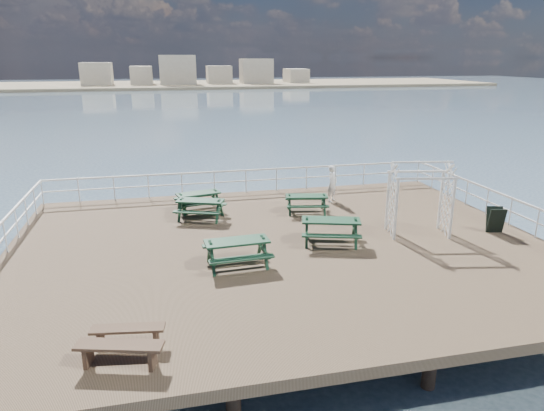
{
  "coord_description": "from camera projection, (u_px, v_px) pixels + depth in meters",
  "views": [
    {
      "loc": [
        -3.73,
        -14.82,
        6.06
      ],
      "look_at": [
        -0.1,
        0.98,
        1.1
      ],
      "focal_mm": 32.0,
      "sensor_mm": 36.0,
      "label": 1
    }
  ],
  "objects": [
    {
      "name": "sandwich_board",
      "position": [
        495.0,
        220.0,
        17.41
      ],
      "size": [
        0.67,
        0.56,
        0.95
      ],
      "rotation": [
        0.0,
        0.0,
        -0.26
      ],
      "color": "black",
      "rests_on": "ground"
    },
    {
      "name": "picnic_table_b",
      "position": [
        200.0,
        205.0,
        18.86
      ],
      "size": [
        2.18,
        1.98,
        0.87
      ],
      "rotation": [
        0.0,
        0.0,
        -0.36
      ],
      "color": "#133620",
      "rests_on": "ground"
    },
    {
      "name": "sea_backdrop",
      "position": [
        213.0,
        81.0,
        144.17
      ],
      "size": [
        300.0,
        300.0,
        9.2
      ],
      "color": "#40596D",
      "rests_on": "ground"
    },
    {
      "name": "picnic_table_d",
      "position": [
        237.0,
        247.0,
        14.56
      ],
      "size": [
        2.0,
        1.65,
        0.93
      ],
      "rotation": [
        0.0,
        0.0,
        0.06
      ],
      "color": "#133620",
      "rests_on": "ground"
    },
    {
      "name": "person",
      "position": [
        332.0,
        184.0,
        21.12
      ],
      "size": [
        0.68,
        0.68,
        1.59
      ],
      "primitive_type": "imported",
      "rotation": [
        0.0,
        0.0,
        0.76
      ],
      "color": "white",
      "rests_on": "ground"
    },
    {
      "name": "picnic_table_c",
      "position": [
        307.0,
        200.0,
        19.65
      ],
      "size": [
        1.91,
        1.65,
        0.82
      ],
      "rotation": [
        0.0,
        0.0,
        -0.19
      ],
      "color": "#133620",
      "rests_on": "ground"
    },
    {
      "name": "railing",
      "position": [
        263.0,
        199.0,
        18.51
      ],
      "size": [
        17.77,
        13.76,
        1.1
      ],
      "color": "white",
      "rests_on": "ground"
    },
    {
      "name": "trellis_arbor",
      "position": [
        419.0,
        202.0,
        17.07
      ],
      "size": [
        2.3,
        1.51,
        2.65
      ],
      "rotation": [
        0.0,
        0.0,
        -0.19
      ],
      "color": "white",
      "rests_on": "ground"
    },
    {
      "name": "flat_bench_near",
      "position": [
        120.0,
        349.0,
        9.83
      ],
      "size": [
        1.83,
        0.89,
        0.51
      ],
      "rotation": [
        0.0,
        0.0,
        -0.27
      ],
      "color": "brown",
      "rests_on": "ground"
    },
    {
      "name": "ground",
      "position": [
        281.0,
        249.0,
        16.43
      ],
      "size": [
        18.0,
        14.0,
        0.3
      ],
      "primitive_type": "cube",
      "color": "brown",
      "rests_on": "ground"
    },
    {
      "name": "picnic_table_a",
      "position": [
        198.0,
        197.0,
        19.92
      ],
      "size": [
        2.02,
        1.76,
        0.86
      ],
      "rotation": [
        0.0,
        0.0,
        0.21
      ],
      "color": "#133620",
      "rests_on": "ground"
    },
    {
      "name": "flat_bench_far",
      "position": [
        128.0,
        332.0,
        10.54
      ],
      "size": [
        1.62,
        0.6,
        0.46
      ],
      "rotation": [
        0.0,
        0.0,
        -0.15
      ],
      "color": "brown",
      "rests_on": "ground"
    },
    {
      "name": "picnic_table_e",
      "position": [
        331.0,
        226.0,
        16.37
      ],
      "size": [
        2.33,
        2.07,
        0.95
      ],
      "rotation": [
        0.0,
        0.0,
        -0.29
      ],
      "color": "#133620",
      "rests_on": "ground"
    }
  ]
}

